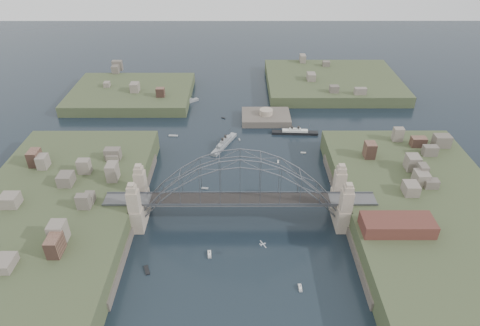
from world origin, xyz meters
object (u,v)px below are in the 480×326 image
(naval_cruiser_near, at_px, (224,144))
(ocean_liner, at_px, (295,132))
(wharf_shed, at_px, (397,225))
(naval_cruiser_far, at_px, (185,102))
(fort_island, at_px, (266,121))
(bridge, at_px, (240,189))

(naval_cruiser_near, xyz_separation_m, ocean_liner, (30.46, 10.08, -0.13))
(wharf_shed, relative_size, naval_cruiser_near, 1.08)
(wharf_shed, distance_m, naval_cruiser_far, 124.63)
(fort_island, relative_size, naval_cruiser_near, 1.19)
(naval_cruiser_far, bearing_deg, ocean_liner, -31.35)
(bridge, distance_m, wharf_shed, 46.23)
(bridge, distance_m, ocean_liner, 62.83)
(naval_cruiser_near, height_order, ocean_liner, naval_cruiser_near)
(naval_cruiser_near, distance_m, naval_cruiser_far, 45.96)
(bridge, height_order, fort_island, bridge)
(wharf_shed, height_order, naval_cruiser_near, wharf_shed)
(fort_island, bearing_deg, bridge, -99.73)
(naval_cruiser_near, relative_size, naval_cruiser_far, 1.46)
(naval_cruiser_near, relative_size, ocean_liner, 0.92)
(bridge, height_order, naval_cruiser_far, bridge)
(fort_island, bearing_deg, naval_cruiser_near, -128.69)
(fort_island, relative_size, wharf_shed, 1.10)
(wharf_shed, bearing_deg, naval_cruiser_near, 129.71)
(naval_cruiser_near, distance_m, ocean_liner, 32.09)
(bridge, height_order, ocean_liner, bridge)
(wharf_shed, xyz_separation_m, naval_cruiser_far, (-71.05, 101.98, -9.24))
(bridge, relative_size, wharf_shed, 4.20)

